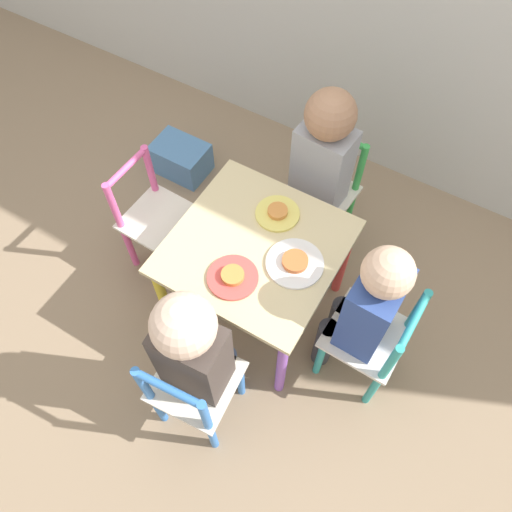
{
  "coord_description": "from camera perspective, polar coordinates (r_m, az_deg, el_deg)",
  "views": [
    {
      "loc": [
        0.46,
        -0.78,
        1.88
      ],
      "look_at": [
        0.0,
        0.0,
        0.4
      ],
      "focal_mm": 35.0,
      "sensor_mm": 36.0,
      "label": 1
    }
  ],
  "objects": [
    {
      "name": "child_right",
      "position": [
        1.62,
        12.45,
        -5.72
      ],
      "size": [
        0.21,
        0.2,
        0.77
      ],
      "rotation": [
        0.0,
        0.0,
        -1.61
      ],
      "color": "#38383D",
      "rests_on": "ground_plane"
    },
    {
      "name": "chair_pink",
      "position": [
        2.03,
        -11.34,
        4.09
      ],
      "size": [
        0.27,
        0.27,
        0.53
      ],
      "rotation": [
        0.0,
        0.0,
        1.53
      ],
      "color": "silver",
      "rests_on": "ground_plane"
    },
    {
      "name": "plate_back",
      "position": [
        1.74,
        2.47,
        4.95
      ],
      "size": [
        0.16,
        0.16,
        0.03
      ],
      "color": "#EADB66",
      "rests_on": "kids_table"
    },
    {
      "name": "plate_right",
      "position": [
        1.63,
        4.46,
        -0.78
      ],
      "size": [
        0.19,
        0.19,
        0.03
      ],
      "color": "white",
      "rests_on": "kids_table"
    },
    {
      "name": "plate_front",
      "position": [
        1.6,
        -2.68,
        -2.39
      ],
      "size": [
        0.17,
        0.17,
        0.03
      ],
      "color": "#E54C47",
      "rests_on": "kids_table"
    },
    {
      "name": "kids_table",
      "position": [
        1.74,
        -0.0,
        -0.06
      ],
      "size": [
        0.56,
        0.56,
        0.47
      ],
      "color": "beige",
      "rests_on": "ground_plane"
    },
    {
      "name": "child_front",
      "position": [
        1.51,
        -6.99,
        -10.55
      ],
      "size": [
        0.21,
        0.23,
        0.78
      ],
      "rotation": [
        0.0,
        0.0,
        -3.06
      ],
      "color": "#4C608E",
      "rests_on": "ground_plane"
    },
    {
      "name": "chair_green",
      "position": [
        2.09,
        7.52,
        7.09
      ],
      "size": [
        0.28,
        0.28,
        0.53
      ],
      "rotation": [
        0.0,
        0.0,
        -0.08
      ],
      "color": "silver",
      "rests_on": "ground_plane"
    },
    {
      "name": "chair_blue",
      "position": [
        1.7,
        -7.2,
        -14.85
      ],
      "size": [
        0.28,
        0.28,
        0.53
      ],
      "rotation": [
        0.0,
        0.0,
        -3.06
      ],
      "color": "silver",
      "rests_on": "ground_plane"
    },
    {
      "name": "chair_teal",
      "position": [
        1.79,
        13.05,
        -9.31
      ],
      "size": [
        0.27,
        0.27,
        0.53
      ],
      "rotation": [
        0.0,
        0.0,
        -1.61
      ],
      "color": "silver",
      "rests_on": "ground_plane"
    },
    {
      "name": "child_back",
      "position": [
        1.87,
        7.4,
        10.4
      ],
      "size": [
        0.21,
        0.23,
        0.81
      ],
      "rotation": [
        0.0,
        0.0,
        -0.08
      ],
      "color": "#7A6B5B",
      "rests_on": "ground_plane"
    },
    {
      "name": "ground_plane",
      "position": [
        2.09,
        -0.0,
        -5.77
      ],
      "size": [
        6.0,
        6.0,
        0.0
      ],
      "primitive_type": "plane",
      "color": "#8C755B"
    },
    {
      "name": "storage_bin",
      "position": [
        2.47,
        -8.56,
        10.98
      ],
      "size": [
        0.25,
        0.18,
        0.16
      ],
      "color": "#4C7FB7",
      "rests_on": "ground_plane"
    }
  ]
}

